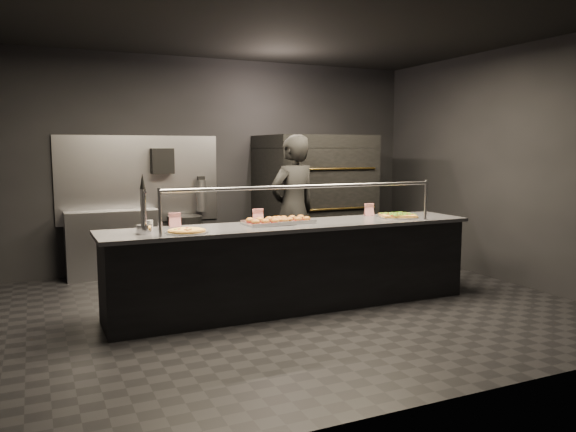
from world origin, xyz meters
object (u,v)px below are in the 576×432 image
(towel_dispenser, at_px, (162,161))
(fire_extinguisher, at_px, (201,195))
(square_pizza, at_px, (398,216))
(round_pizza, at_px, (187,231))
(beer_tap, at_px, (144,217))
(service_counter, at_px, (294,265))
(pizza_oven, at_px, (314,200))
(prep_shelf, at_px, (113,244))
(slider_tray_a, at_px, (267,222))
(worker, at_px, (293,210))
(trash_bin, at_px, (185,244))
(slider_tray_b, at_px, (291,220))

(towel_dispenser, height_order, fire_extinguisher, towel_dispenser)
(square_pizza, bearing_deg, round_pizza, -176.39)
(beer_tap, bearing_deg, service_counter, 1.44)
(square_pizza, bearing_deg, beer_tap, -178.98)
(pizza_oven, xyz_separation_m, prep_shelf, (-2.80, 0.42, -0.52))
(beer_tap, bearing_deg, fire_extinguisher, 62.88)
(slider_tray_a, bearing_deg, towel_dispenser, 104.60)
(prep_shelf, bearing_deg, worker, -32.67)
(pizza_oven, bearing_deg, towel_dispenser, 166.86)
(slider_tray_a, bearing_deg, pizza_oven, 51.01)
(service_counter, height_order, slider_tray_a, service_counter)
(slider_tray_a, height_order, trash_bin, slider_tray_a)
(towel_dispenser, distance_m, round_pizza, 2.63)
(trash_bin, bearing_deg, worker, -47.86)
(slider_tray_b, bearing_deg, service_counter, -89.85)
(slider_tray_b, bearing_deg, beer_tap, -175.15)
(prep_shelf, xyz_separation_m, square_pizza, (2.95, -2.31, 0.49))
(slider_tray_b, relative_size, worker, 0.27)
(trash_bin, xyz_separation_m, worker, (1.10, -1.22, 0.55))
(fire_extinguisher, distance_m, worker, 1.61)
(square_pizza, relative_size, worker, 0.26)
(prep_shelf, height_order, fire_extinguisher, fire_extinguisher)
(fire_extinguisher, xyz_separation_m, slider_tray_b, (0.35, -2.31, -0.11))
(service_counter, height_order, square_pizza, service_counter)
(worker, bearing_deg, slider_tray_b, 50.51)
(beer_tap, bearing_deg, towel_dispenser, 73.94)
(slider_tray_a, bearing_deg, service_counter, -10.98)
(fire_extinguisher, bearing_deg, worker, -60.12)
(prep_shelf, distance_m, fire_extinguisher, 1.39)
(round_pizza, xyz_separation_m, trash_bin, (0.57, 2.37, -0.54))
(fire_extinguisher, distance_m, slider_tray_a, 2.35)
(slider_tray_b, relative_size, square_pizza, 1.05)
(slider_tray_a, bearing_deg, round_pizza, -167.40)
(towel_dispenser, relative_size, round_pizza, 0.84)
(round_pizza, bearing_deg, fire_extinguisher, 71.27)
(round_pizza, relative_size, square_pizza, 0.86)
(prep_shelf, distance_m, slider_tray_b, 2.79)
(pizza_oven, distance_m, slider_tray_a, 2.37)
(worker, bearing_deg, trash_bin, -60.93)
(beer_tap, bearing_deg, slider_tray_a, 4.24)
(pizza_oven, height_order, prep_shelf, pizza_oven)
(slider_tray_b, height_order, trash_bin, slider_tray_b)
(service_counter, distance_m, fire_extinguisher, 2.50)
(towel_dispenser, xyz_separation_m, slider_tray_a, (0.61, -2.33, -0.60))
(trash_bin, height_order, worker, worker)
(beer_tap, xyz_separation_m, square_pizza, (2.95, 0.05, -0.14))
(slider_tray_a, xyz_separation_m, trash_bin, (-0.36, 2.16, -0.55))
(trash_bin, bearing_deg, service_counter, -73.73)
(towel_dispenser, distance_m, fire_extinguisher, 0.74)
(fire_extinguisher, bearing_deg, beer_tap, -117.12)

